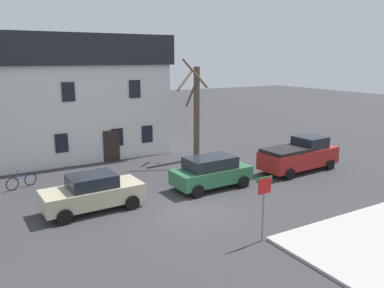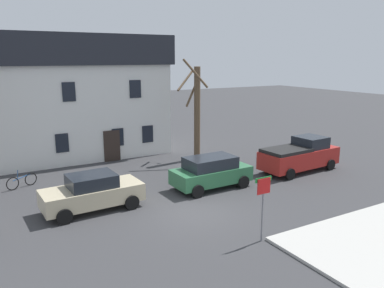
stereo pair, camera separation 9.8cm
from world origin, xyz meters
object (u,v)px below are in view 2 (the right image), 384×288
object	(u,v)px
building_main	(69,95)
street_sign_pole	(263,197)
tree_bare_mid	(196,110)
bicycle_leaning	(22,181)
pickup_truck_red	(300,155)
car_green_wagon	(211,172)
car_beige_sedan	(92,192)

from	to	relation	value
building_main	street_sign_pole	size ratio (longest dim) A/B	5.25
tree_bare_mid	bicycle_leaning	size ratio (longest dim) A/B	4.19
building_main	bicycle_leaning	xyz separation A→B (m)	(-4.08, -6.06, -3.92)
pickup_truck_red	car_green_wagon	bearing A→B (deg)	179.82
street_sign_pole	bicycle_leaning	bearing A→B (deg)	122.44
car_green_wagon	pickup_truck_red	bearing A→B (deg)	-0.18
pickup_truck_red	building_main	bearing A→B (deg)	135.13
bicycle_leaning	pickup_truck_red	bearing A→B (deg)	-18.54
car_green_wagon	pickup_truck_red	xyz separation A→B (m)	(6.49, -0.02, 0.10)
tree_bare_mid	car_beige_sedan	distance (m)	10.68
bicycle_leaning	street_sign_pole	bearing A→B (deg)	-57.56
pickup_truck_red	bicycle_leaning	size ratio (longest dim) A/B	3.32
building_main	pickup_truck_red	xyz separation A→B (m)	(11.25, -11.20, -3.28)
car_beige_sedan	bicycle_leaning	size ratio (longest dim) A/B	2.81
street_sign_pole	bicycle_leaning	world-z (taller)	street_sign_pole
car_beige_sedan	bicycle_leaning	bearing A→B (deg)	116.23
tree_bare_mid	bicycle_leaning	world-z (taller)	tree_bare_mid
car_beige_sedan	pickup_truck_red	bearing A→B (deg)	-0.65
bicycle_leaning	tree_bare_mid	bearing A→B (deg)	2.62
tree_bare_mid	bicycle_leaning	distance (m)	11.67
pickup_truck_red	car_beige_sedan	bearing A→B (deg)	179.35
pickup_truck_red	tree_bare_mid	bearing A→B (deg)	125.82
building_main	car_green_wagon	size ratio (longest dim) A/B	3.11
tree_bare_mid	street_sign_pole	size ratio (longest dim) A/B	2.67
tree_bare_mid	car_beige_sedan	bearing A→B (deg)	-147.90
tree_bare_mid	car_green_wagon	bearing A→B (deg)	-113.08
street_sign_pole	bicycle_leaning	xyz separation A→B (m)	(-7.19, 11.31, -1.43)
building_main	street_sign_pole	bearing A→B (deg)	-79.86
tree_bare_mid	street_sign_pole	distance (m)	12.61
tree_bare_mid	car_beige_sedan	world-z (taller)	tree_bare_mid
car_beige_sedan	car_green_wagon	size ratio (longest dim) A/B	1.06
tree_bare_mid	car_green_wagon	distance (m)	6.62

